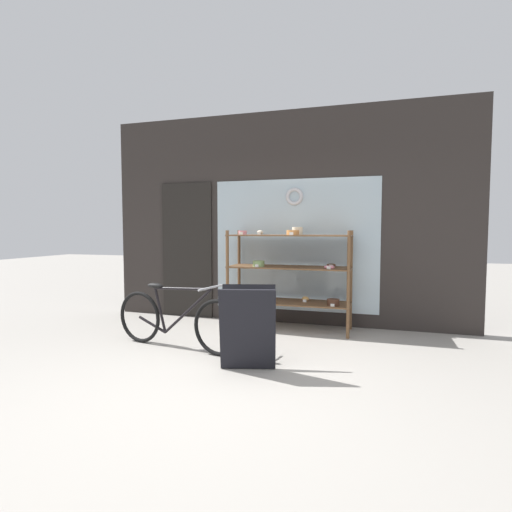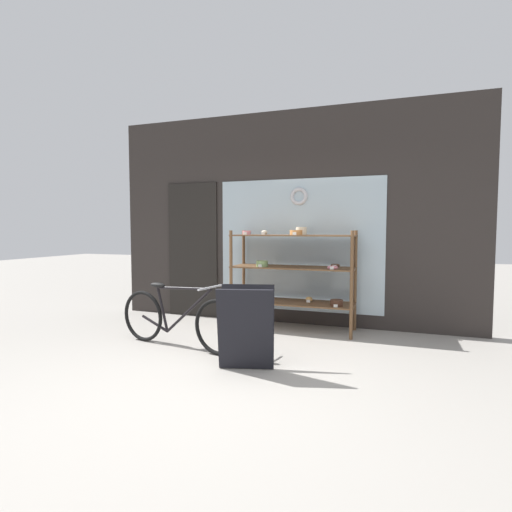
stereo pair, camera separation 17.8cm
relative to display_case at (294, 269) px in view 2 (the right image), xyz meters
The scene contains 5 objects.
ground_plane 2.36m from the display_case, 95.60° to the right, with size 30.00×30.00×0.00m, color gray.
storefront_facade 0.82m from the display_case, 122.64° to the left, with size 5.39×0.13×3.09m.
display_case is the anchor object (origin of this frame).
bicycle 1.73m from the display_case, 130.49° to the right, with size 1.74×0.51×0.76m.
sandwich_board 1.71m from the display_case, 92.40° to the right, with size 0.62×0.50×0.81m.
Camera 2 is at (1.51, -3.08, 1.38)m, focal length 28.00 mm.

